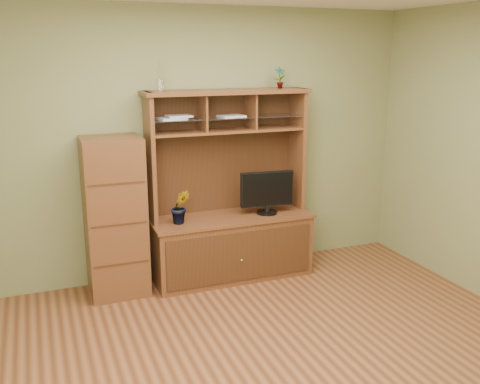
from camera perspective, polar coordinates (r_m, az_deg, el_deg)
room at (r=3.63m, az=5.19°, el=0.35°), size 4.54×4.04×2.74m
media_hutch at (r=5.47m, az=-1.04°, el=-3.76°), size 1.66×0.61×1.90m
monitor at (r=5.43m, az=2.92°, el=0.03°), size 0.55×0.21×0.44m
orchid_plant at (r=5.15m, az=-6.38°, el=-1.56°), size 0.21×0.18×0.34m
top_plant at (r=5.49m, az=4.26°, el=12.08°), size 0.11×0.08×0.21m
reed_diffuser at (r=5.08m, az=-8.58°, el=11.90°), size 0.06×0.06×0.30m
magazines at (r=5.19m, az=-4.94°, el=7.98°), size 0.88×0.23×0.04m
side_cabinet at (r=5.14m, az=-13.19°, el=-2.63°), size 0.54×0.49×1.51m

